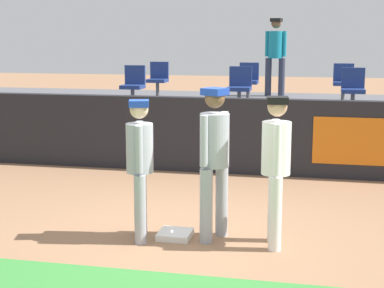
{
  "coord_description": "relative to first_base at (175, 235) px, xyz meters",
  "views": [
    {
      "loc": [
        1.6,
        -6.73,
        2.45
      ],
      "look_at": [
        -0.06,
        0.99,
        1.0
      ],
      "focal_mm": 54.8,
      "sensor_mm": 36.0,
      "label": 1
    }
  ],
  "objects": [
    {
      "name": "seat_front_center",
      "position": [
        0.11,
        5.08,
        1.45
      ],
      "size": [
        0.46,
        0.44,
        0.84
      ],
      "color": "#4C4C51",
      "rests_on": "bleacher_platform"
    },
    {
      "name": "ground_plane",
      "position": [
        0.06,
        0.01,
        -0.04
      ],
      "size": [
        60.0,
        60.0,
        0.0
      ],
      "primitive_type": "plane",
      "color": "#936B4C"
    },
    {
      "name": "player_fielder_home",
      "position": [
        1.22,
        -0.01,
        0.99
      ],
      "size": [
        0.38,
        0.57,
        1.78
      ],
      "rotation": [
        0.0,
        0.0,
        -1.45
      ],
      "color": "white",
      "rests_on": "ground_plane"
    },
    {
      "name": "seat_back_right",
      "position": [
        2.22,
        6.88,
        1.45
      ],
      "size": [
        0.45,
        0.44,
        0.84
      ],
      "color": "#4C4C51",
      "rests_on": "bleacher_platform"
    },
    {
      "name": "seat_back_left",
      "position": [
        -2.09,
        6.88,
        1.45
      ],
      "size": [
        0.45,
        0.44,
        0.84
      ],
      "color": "#4C4C51",
      "rests_on": "bleacher_platform"
    },
    {
      "name": "first_base",
      "position": [
        0.0,
        0.0,
        0.0
      ],
      "size": [
        0.4,
        0.4,
        0.08
      ],
      "primitive_type": "cube",
      "color": "white",
      "rests_on": "ground_plane"
    },
    {
      "name": "player_coach_visitor",
      "position": [
        0.48,
        0.06,
        1.04
      ],
      "size": [
        0.47,
        0.48,
        1.86
      ],
      "rotation": [
        0.0,
        0.0,
        -2.0
      ],
      "color": "#9EA3AD",
      "rests_on": "ground_plane"
    },
    {
      "name": "bleacher_platform",
      "position": [
        0.06,
        6.21,
        0.47
      ],
      "size": [
        18.0,
        4.8,
        1.01
      ],
      "primitive_type": "cube",
      "color": "#59595E",
      "rests_on": "ground_plane"
    },
    {
      "name": "seat_front_right",
      "position": [
        2.33,
        5.08,
        1.45
      ],
      "size": [
        0.44,
        0.44,
        0.84
      ],
      "color": "#4C4C51",
      "rests_on": "bleacher_platform"
    },
    {
      "name": "field_wall",
      "position": [
        0.07,
        3.64,
        0.64
      ],
      "size": [
        18.0,
        0.26,
        1.37
      ],
      "color": "black",
      "rests_on": "ground_plane"
    },
    {
      "name": "seat_front_left",
      "position": [
        -2.14,
        5.08,
        1.45
      ],
      "size": [
        0.44,
        0.44,
        0.84
      ],
      "color": "#4C4C51",
      "rests_on": "bleacher_platform"
    },
    {
      "name": "player_runner_visitor",
      "position": [
        -0.4,
        -0.14,
        0.95
      ],
      "size": [
        0.4,
        0.47,
        1.71
      ],
      "rotation": [
        0.0,
        0.0,
        -1.3
      ],
      "color": "#9EA3AD",
      "rests_on": "ground_plane"
    },
    {
      "name": "seat_back_center",
      "position": [
        0.08,
        6.88,
        1.45
      ],
      "size": [
        0.45,
        0.44,
        0.84
      ],
      "color": "#4C4C51",
      "rests_on": "bleacher_platform"
    },
    {
      "name": "spectator_hooded",
      "position": [
        0.63,
        7.72,
        2.06
      ],
      "size": [
        0.52,
        0.41,
        1.87
      ],
      "rotation": [
        0.0,
        0.0,
        2.96
      ],
      "color": "#33384C",
      "rests_on": "bleacher_platform"
    }
  ]
}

